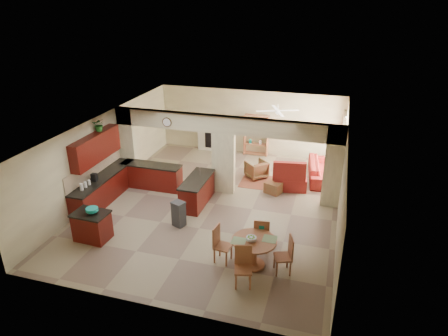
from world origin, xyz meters
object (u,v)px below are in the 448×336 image
(sofa, at_px, (322,170))
(armchair, at_px, (256,169))
(kitchen_island, at_px, (92,226))
(dining_table, at_px, (254,249))

(sofa, bearing_deg, armchair, 96.65)
(kitchen_island, height_order, dining_table, kitchen_island)
(kitchen_island, relative_size, armchair, 1.39)
(kitchen_island, distance_m, armchair, 6.58)
(sofa, relative_size, armchair, 3.25)
(sofa, xyz_separation_m, armchair, (-2.42, -0.59, -0.01))
(sofa, height_order, armchair, sofa)
(sofa, bearing_deg, kitchen_island, 128.06)
(kitchen_island, bearing_deg, sofa, 47.36)
(kitchen_island, xyz_separation_m, sofa, (6.05, 6.07, -0.08))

